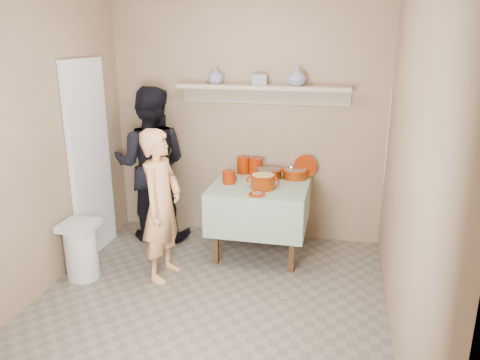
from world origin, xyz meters
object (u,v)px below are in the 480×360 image
(serving_table, at_px, (261,194))
(cazuela_rice, at_px, (263,180))
(person_cook, at_px, (161,206))
(person_helper, at_px, (151,165))
(trash_bin, at_px, (81,250))

(serving_table, height_order, cazuela_rice, cazuela_rice)
(person_cook, xyz_separation_m, person_helper, (-0.45, 0.85, 0.14))
(person_cook, xyz_separation_m, serving_table, (0.79, 0.73, -0.07))
(person_cook, bearing_deg, trash_bin, 109.96)
(person_helper, bearing_deg, cazuela_rice, 159.28)
(person_cook, xyz_separation_m, trash_bin, (-0.75, -0.19, -0.43))
(person_helper, height_order, cazuela_rice, person_helper)
(serving_table, bearing_deg, trash_bin, -149.20)
(person_cook, height_order, serving_table, person_cook)
(cazuela_rice, bearing_deg, serving_table, 107.35)
(person_helper, distance_m, trash_bin, 1.23)
(trash_bin, bearing_deg, serving_table, 30.80)
(trash_bin, bearing_deg, person_cook, 14.35)
(person_helper, distance_m, serving_table, 1.27)
(person_helper, relative_size, serving_table, 1.75)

